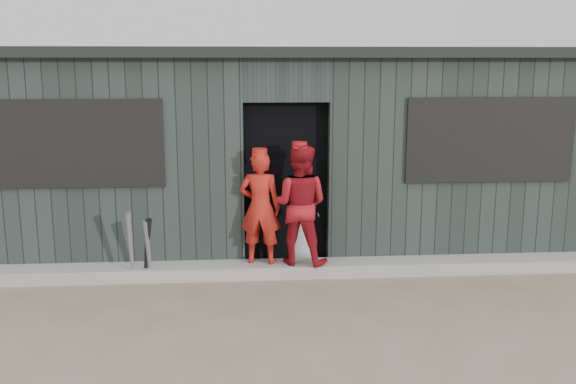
{
  "coord_description": "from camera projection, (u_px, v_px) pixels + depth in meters",
  "views": [
    {
      "loc": [
        -0.52,
        -5.33,
        2.48
      ],
      "look_at": [
        0.0,
        1.8,
        1.0
      ],
      "focal_mm": 40.0,
      "sensor_mm": 36.0,
      "label": 1
    }
  ],
  "objects": [
    {
      "name": "player_red_right",
      "position": [
        299.0,
        204.0,
        7.36
      ],
      "size": [
        0.81,
        0.72,
        1.4
      ],
      "primitive_type": "imported",
      "rotation": [
        0.0,
        0.0,
        2.81
      ],
      "color": "maroon",
      "rests_on": "curb"
    },
    {
      "name": "bat_right",
      "position": [
        147.0,
        250.0,
        7.19
      ],
      "size": [
        0.2,
        0.33,
        0.78
      ],
      "primitive_type": "cone",
      "rotation": [
        0.34,
        0.0,
        0.43
      ],
      "color": "black",
      "rests_on": "ground"
    },
    {
      "name": "curb",
      "position": [
        288.0,
        269.0,
        7.51
      ],
      "size": [
        8.0,
        0.36,
        0.15
      ],
      "primitive_type": "cube",
      "color": "gray",
      "rests_on": "ground"
    },
    {
      "name": "bat_mid",
      "position": [
        131.0,
        247.0,
        7.15
      ],
      "size": [
        0.09,
        0.28,
        0.86
      ],
      "primitive_type": "cone",
      "rotation": [
        0.25,
        0.0,
        0.07
      ],
      "color": "gray",
      "rests_on": "ground"
    },
    {
      "name": "ground",
      "position": [
        303.0,
        342.0,
        5.74
      ],
      "size": [
        80.0,
        80.0,
        0.0
      ],
      "primitive_type": "plane",
      "color": "#6F5F4D",
      "rests_on": "ground"
    },
    {
      "name": "player_red_left",
      "position": [
        260.0,
        208.0,
        7.37
      ],
      "size": [
        0.53,
        0.4,
        1.32
      ],
      "primitive_type": "imported",
      "rotation": [
        0.0,
        0.0,
        2.95
      ],
      "color": "#AD1E15",
      "rests_on": "curb"
    },
    {
      "name": "player_grey_back",
      "position": [
        300.0,
        216.0,
        7.84
      ],
      "size": [
        0.69,
        0.56,
        1.21
      ],
      "primitive_type": "imported",
      "rotation": [
        0.0,
        0.0,
        2.79
      ],
      "color": "silver",
      "rests_on": "ground"
    },
    {
      "name": "bat_left",
      "position": [
        148.0,
        251.0,
        7.19
      ],
      "size": [
        0.07,
        0.29,
        0.76
      ],
      "primitive_type": "cone",
      "rotation": [
        0.29,
        0.0,
        0.02
      ],
      "color": "gray",
      "rests_on": "ground"
    },
    {
      "name": "dugout",
      "position": [
        279.0,
        147.0,
        8.91
      ],
      "size": [
        8.3,
        3.3,
        2.62
      ],
      "color": "black",
      "rests_on": "ground"
    }
  ]
}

